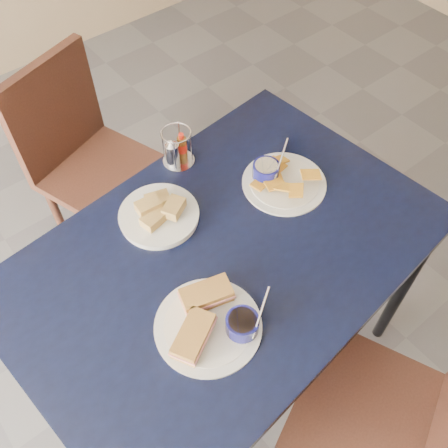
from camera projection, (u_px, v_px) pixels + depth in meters
ground at (224, 391)px, 2.00m from camera, size 6.00×6.00×0.00m
dining_table at (225, 262)px, 1.55m from camera, size 1.39×1.00×0.75m
chair_near at (399, 430)px, 1.39m from camera, size 0.57×0.58×0.94m
chair_far at (87, 148)px, 2.09m from camera, size 0.54×0.54×0.91m
sandwich_plate at (211, 320)px, 1.34m from camera, size 0.31×0.29×0.12m
plantain_plate at (278, 178)px, 1.65m from camera, size 0.28×0.28×0.12m
bread_basket at (159, 214)px, 1.56m from camera, size 0.25×0.25×0.07m
condiment_caddy at (176, 150)px, 1.68m from camera, size 0.11×0.11×0.14m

